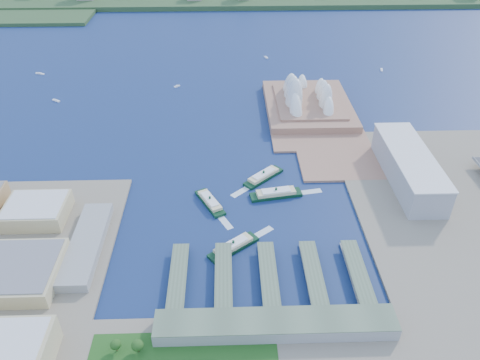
{
  "coord_description": "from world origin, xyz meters",
  "views": [
    {
      "loc": [
        -22.17,
        -382.47,
        327.81
      ],
      "look_at": [
        -8.22,
        63.11,
        18.0
      ],
      "focal_mm": 35.0,
      "sensor_mm": 36.0,
      "label": 1
    }
  ],
  "objects_px": {
    "toaster_building": "(409,167)",
    "ferry_d": "(276,192)",
    "opera_house": "(309,91)",
    "ferry_c": "(233,245)",
    "ferry_b": "(264,175)",
    "ferry_a": "(210,200)"
  },
  "relations": [
    {
      "from": "toaster_building",
      "to": "ferry_d",
      "type": "relative_size",
      "value": 2.56
    },
    {
      "from": "opera_house",
      "to": "ferry_c",
      "type": "height_order",
      "value": "opera_house"
    },
    {
      "from": "opera_house",
      "to": "ferry_b",
      "type": "height_order",
      "value": "opera_house"
    },
    {
      "from": "toaster_building",
      "to": "ferry_a",
      "type": "relative_size",
      "value": 2.85
    },
    {
      "from": "opera_house",
      "to": "ferry_c",
      "type": "bearing_deg",
      "value": -111.44
    },
    {
      "from": "ferry_b",
      "to": "ferry_c",
      "type": "height_order",
      "value": "ferry_b"
    },
    {
      "from": "ferry_b",
      "to": "toaster_building",
      "type": "bearing_deg",
      "value": 43.32
    },
    {
      "from": "ferry_a",
      "to": "ferry_d",
      "type": "distance_m",
      "value": 77.78
    },
    {
      "from": "ferry_a",
      "to": "ferry_b",
      "type": "relative_size",
      "value": 0.94
    },
    {
      "from": "opera_house",
      "to": "ferry_c",
      "type": "xyz_separation_m",
      "value": [
        -122.96,
        -313.08,
        -26.65
      ]
    },
    {
      "from": "opera_house",
      "to": "toaster_building",
      "type": "height_order",
      "value": "opera_house"
    },
    {
      "from": "toaster_building",
      "to": "ferry_b",
      "type": "height_order",
      "value": "toaster_building"
    },
    {
      "from": "opera_house",
      "to": "toaster_building",
      "type": "distance_m",
      "value": 219.62
    },
    {
      "from": "ferry_b",
      "to": "ferry_d",
      "type": "distance_m",
      "value": 38.48
    },
    {
      "from": "ferry_c",
      "to": "ferry_d",
      "type": "height_order",
      "value": "ferry_d"
    },
    {
      "from": "opera_house",
      "to": "toaster_building",
      "type": "relative_size",
      "value": 1.16
    },
    {
      "from": "ferry_a",
      "to": "ferry_b",
      "type": "bearing_deg",
      "value": 10.03
    },
    {
      "from": "ferry_b",
      "to": "ferry_d",
      "type": "bearing_deg",
      "value": -25.05
    },
    {
      "from": "ferry_b",
      "to": "ferry_a",
      "type": "bearing_deg",
      "value": -95.6
    },
    {
      "from": "ferry_b",
      "to": "ferry_d",
      "type": "height_order",
      "value": "ferry_d"
    },
    {
      "from": "toaster_building",
      "to": "ferry_b",
      "type": "bearing_deg",
      "value": 176.18
    },
    {
      "from": "toaster_building",
      "to": "opera_house",
      "type": "bearing_deg",
      "value": 114.23
    }
  ]
}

